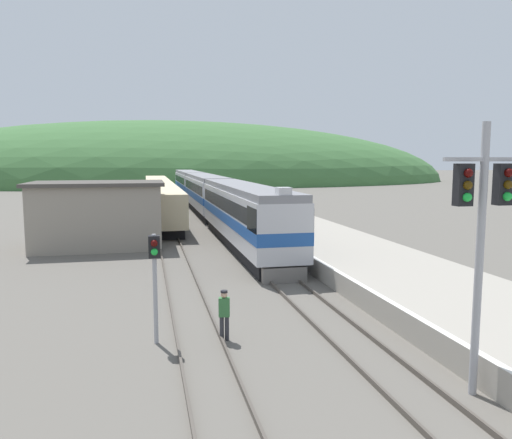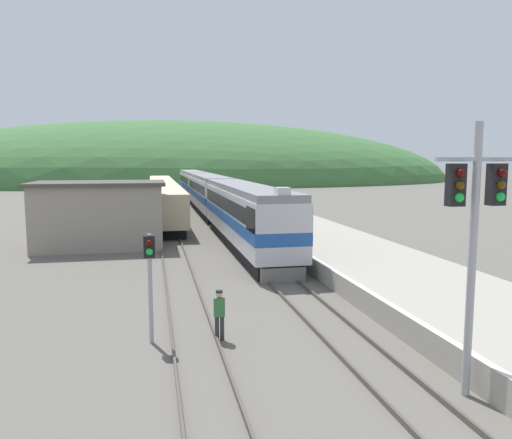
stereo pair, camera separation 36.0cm
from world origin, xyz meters
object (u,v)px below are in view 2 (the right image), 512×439
Objects in this scene: carriage_third at (193,184)px; signal_mast_main at (475,221)px; express_train_lead_car at (245,213)px; siding_train at (163,196)px; carriage_second at (209,193)px; track_worker at (219,312)px; signal_post_siding at (150,265)px.

signal_mast_main is (1.53, -65.02, 2.15)m from carriage_third.
express_train_lead_car is 25.94m from siding_train.
express_train_lead_car is 3.09× the size of signal_mast_main.
express_train_lead_car is 42.70m from carriage_third.
express_train_lead_car reaches higher than carriage_second.
carriage_third is (0.00, 42.70, -0.01)m from express_train_lead_car.
carriage_third is at bearing 90.00° from carriage_second.
carriage_second is 20.96m from carriage_third.
carriage_second is 6.17m from siding_train.
carriage_third is 60.03m from track_worker.
track_worker is at bearing -93.87° from carriage_third.
carriage_second is 44.14m from signal_mast_main.
express_train_lead_car is at bearing -79.16° from siding_train.
carriage_third is 60.00m from signal_post_siding.
express_train_lead_car is 5.90× the size of signal_post_siding.
signal_post_siding is (-1.37, -42.44, 0.81)m from siding_train.
siding_train is 26.29× the size of track_worker.
signal_mast_main is 8.36m from track_worker.
signal_post_siding is (-6.25, -59.67, 0.27)m from carriage_third.
carriage_second is 1.00× the size of carriage_third.
signal_mast_main is at bearing -42.65° from track_worker.
carriage_second is (0.00, 21.73, -0.01)m from express_train_lead_car.
express_train_lead_car reaches higher than carriage_third.
express_train_lead_car is 18.09m from signal_post_siding.
signal_mast_main reaches higher than track_worker.
carriage_second is at bearing 80.83° from signal_post_siding.
carriage_second is at bearing 91.99° from signal_mast_main.
signal_post_siding is at bearing 145.50° from signal_mast_main.
siding_train is 42.67m from track_worker.
carriage_third is at bearing 84.02° from signal_post_siding.
signal_post_siding is at bearing -110.20° from express_train_lead_car.
carriage_third is (0.00, 20.96, 0.00)m from carriage_second.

